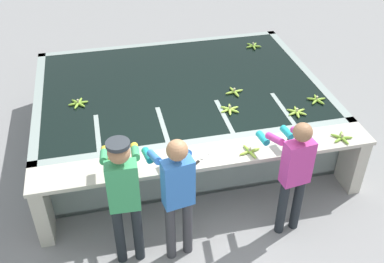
{
  "coord_description": "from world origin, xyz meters",
  "views": [
    {
      "loc": [
        -1.11,
        -3.73,
        4.17
      ],
      "look_at": [
        0.0,
        1.07,
        0.6
      ],
      "focal_mm": 42.0,
      "sensor_mm": 36.0,
      "label": 1
    }
  ],
  "objects_px": {
    "banana_bunch_floating_5": "(230,109)",
    "banana_bunch_ledge_0": "(250,151)",
    "banana_bunch_floating_3": "(317,100)",
    "knife_0": "(297,142)",
    "worker_0": "(124,191)",
    "banana_bunch_floating_2": "(234,92)",
    "banana_bunch_ledge_1": "(342,138)",
    "worker_1": "(177,189)",
    "worker_2": "(294,169)",
    "knife_1": "(200,160)",
    "banana_bunch_floating_0": "(297,112)",
    "banana_bunch_floating_4": "(78,103)",
    "banana_bunch_floating_1": "(253,46)"
  },
  "relations": [
    {
      "from": "banana_bunch_floating_2",
      "to": "banana_bunch_ledge_1",
      "type": "bearing_deg",
      "value": -54.75
    },
    {
      "from": "banana_bunch_floating_0",
      "to": "banana_bunch_ledge_1",
      "type": "distance_m",
      "value": 0.73
    },
    {
      "from": "worker_1",
      "to": "banana_bunch_ledge_0",
      "type": "distance_m",
      "value": 1.11
    },
    {
      "from": "banana_bunch_ledge_0",
      "to": "knife_1",
      "type": "xyz_separation_m",
      "value": [
        -0.61,
        -0.01,
        -0.01
      ]
    },
    {
      "from": "banana_bunch_floating_1",
      "to": "knife_1",
      "type": "relative_size",
      "value": 0.96
    },
    {
      "from": "banana_bunch_ledge_0",
      "to": "knife_1",
      "type": "relative_size",
      "value": 0.97
    },
    {
      "from": "banana_bunch_floating_5",
      "to": "banana_bunch_ledge_1",
      "type": "relative_size",
      "value": 1.02
    },
    {
      "from": "worker_0",
      "to": "worker_2",
      "type": "height_order",
      "value": "worker_0"
    },
    {
      "from": "knife_1",
      "to": "banana_bunch_floating_3",
      "type": "bearing_deg",
      "value": 25.51
    },
    {
      "from": "banana_bunch_floating_5",
      "to": "banana_bunch_floating_2",
      "type": "bearing_deg",
      "value": 65.26
    },
    {
      "from": "worker_0",
      "to": "banana_bunch_floating_4",
      "type": "relative_size",
      "value": 5.86
    },
    {
      "from": "banana_bunch_floating_2",
      "to": "banana_bunch_floating_3",
      "type": "relative_size",
      "value": 1.02
    },
    {
      "from": "worker_1",
      "to": "banana_bunch_floating_0",
      "type": "xyz_separation_m",
      "value": [
        1.86,
        1.19,
        -0.08
      ]
    },
    {
      "from": "worker_0",
      "to": "worker_1",
      "type": "relative_size",
      "value": 1.03
    },
    {
      "from": "banana_bunch_floating_4",
      "to": "worker_0",
      "type": "bearing_deg",
      "value": -78.21
    },
    {
      "from": "banana_bunch_floating_0",
      "to": "banana_bunch_floating_5",
      "type": "relative_size",
      "value": 1.0
    },
    {
      "from": "banana_bunch_floating_2",
      "to": "knife_1",
      "type": "relative_size",
      "value": 0.98
    },
    {
      "from": "banana_bunch_floating_4",
      "to": "knife_1",
      "type": "xyz_separation_m",
      "value": [
        1.33,
        -1.55,
        -0.01
      ]
    },
    {
      "from": "worker_2",
      "to": "banana_bunch_floating_0",
      "type": "height_order",
      "value": "worker_2"
    },
    {
      "from": "banana_bunch_floating_5",
      "to": "knife_0",
      "type": "relative_size",
      "value": 0.95
    },
    {
      "from": "banana_bunch_floating_5",
      "to": "knife_0",
      "type": "distance_m",
      "value": 1.05
    },
    {
      "from": "banana_bunch_floating_1",
      "to": "banana_bunch_ledge_1",
      "type": "distance_m",
      "value": 2.73
    },
    {
      "from": "banana_bunch_floating_2",
      "to": "banana_bunch_floating_5",
      "type": "relative_size",
      "value": 1.01
    },
    {
      "from": "worker_0",
      "to": "knife_0",
      "type": "height_order",
      "value": "worker_0"
    },
    {
      "from": "worker_2",
      "to": "banana_bunch_ledge_1",
      "type": "relative_size",
      "value": 5.65
    },
    {
      "from": "banana_bunch_floating_3",
      "to": "banana_bunch_ledge_1",
      "type": "xyz_separation_m",
      "value": [
        -0.1,
        -0.89,
        0.0
      ]
    },
    {
      "from": "banana_bunch_floating_0",
      "to": "banana_bunch_ledge_1",
      "type": "height_order",
      "value": "banana_bunch_ledge_1"
    },
    {
      "from": "worker_1",
      "to": "knife_1",
      "type": "bearing_deg",
      "value": 54.1
    },
    {
      "from": "worker_2",
      "to": "banana_bunch_floating_5",
      "type": "relative_size",
      "value": 5.53
    },
    {
      "from": "banana_bunch_floating_0",
      "to": "banana_bunch_floating_1",
      "type": "relative_size",
      "value": 1.02
    },
    {
      "from": "banana_bunch_floating_5",
      "to": "banana_bunch_ledge_0",
      "type": "height_order",
      "value": "banana_bunch_ledge_0"
    },
    {
      "from": "worker_0",
      "to": "worker_1",
      "type": "xyz_separation_m",
      "value": [
        0.54,
        -0.05,
        -0.04
      ]
    },
    {
      "from": "worker_1",
      "to": "worker_2",
      "type": "bearing_deg",
      "value": 3.16
    },
    {
      "from": "banana_bunch_floating_5",
      "to": "banana_bunch_ledge_1",
      "type": "bearing_deg",
      "value": -38.82
    },
    {
      "from": "banana_bunch_floating_3",
      "to": "banana_bunch_ledge_1",
      "type": "relative_size",
      "value": 1.01
    },
    {
      "from": "banana_bunch_floating_4",
      "to": "banana_bunch_floating_1",
      "type": "bearing_deg",
      "value": 21.95
    },
    {
      "from": "worker_0",
      "to": "banana_bunch_ledge_0",
      "type": "xyz_separation_m",
      "value": [
        1.52,
        0.47,
        -0.12
      ]
    },
    {
      "from": "banana_bunch_floating_0",
      "to": "banana_bunch_floating_2",
      "type": "distance_m",
      "value": 0.95
    },
    {
      "from": "knife_1",
      "to": "banana_bunch_ledge_1",
      "type": "bearing_deg",
      "value": 0.43
    },
    {
      "from": "banana_bunch_floating_5",
      "to": "banana_bunch_ledge_0",
      "type": "bearing_deg",
      "value": -92.24
    },
    {
      "from": "banana_bunch_floating_4",
      "to": "knife_0",
      "type": "xyz_separation_m",
      "value": [
        2.56,
        -1.49,
        -0.01
      ]
    },
    {
      "from": "banana_bunch_floating_0",
      "to": "banana_bunch_floating_4",
      "type": "xyz_separation_m",
      "value": [
        -2.83,
        0.88,
        0.0
      ]
    },
    {
      "from": "banana_bunch_floating_1",
      "to": "banana_bunch_ledge_0",
      "type": "relative_size",
      "value": 0.98
    },
    {
      "from": "banana_bunch_floating_3",
      "to": "knife_1",
      "type": "height_order",
      "value": "banana_bunch_floating_3"
    },
    {
      "from": "banana_bunch_floating_3",
      "to": "banana_bunch_ledge_1",
      "type": "bearing_deg",
      "value": -96.14
    },
    {
      "from": "banana_bunch_ledge_1",
      "to": "knife_1",
      "type": "relative_size",
      "value": 0.95
    },
    {
      "from": "knife_0",
      "to": "worker_0",
      "type": "bearing_deg",
      "value": -166.09
    },
    {
      "from": "banana_bunch_floating_3",
      "to": "banana_bunch_floating_4",
      "type": "distance_m",
      "value": 3.29
    },
    {
      "from": "banana_bunch_ledge_1",
      "to": "banana_bunch_floating_5",
      "type": "bearing_deg",
      "value": 141.18
    },
    {
      "from": "banana_bunch_floating_3",
      "to": "banana_bunch_ledge_0",
      "type": "distance_m",
      "value": 1.56
    }
  ]
}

